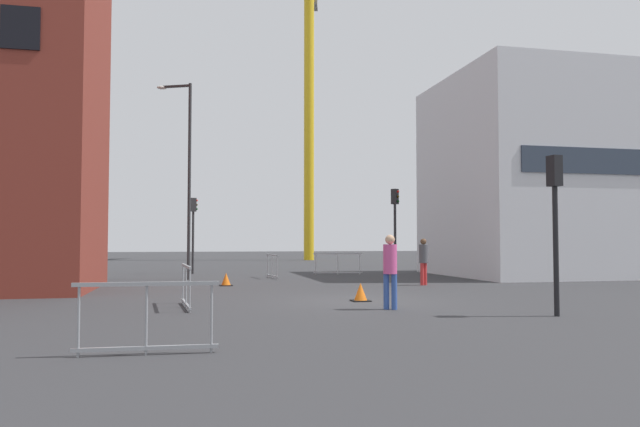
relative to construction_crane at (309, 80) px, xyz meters
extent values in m
plane|color=#333335|center=(-5.70, -35.74, -16.04)|extent=(160.00, 160.00, 0.00)
cube|color=black|center=(-15.35, -33.12, -8.03)|extent=(1.10, 0.06, 1.30)
cube|color=silver|center=(8.15, -25.35, -11.18)|extent=(12.42, 9.07, 9.73)
cube|color=#2D3847|center=(8.15, -29.92, -10.96)|extent=(10.44, 0.08, 1.10)
cylinder|color=gold|center=(0.04, 0.14, -3.82)|extent=(0.90, 0.90, 24.45)
cube|color=slate|center=(1.03, 4.07, 8.81)|extent=(1.61, 2.04, 1.10)
cylinder|color=#2D2D30|center=(-10.40, -25.14, -11.70)|extent=(0.14, 0.14, 8.68)
cube|color=#2D2D30|center=(-11.02, -24.87, -7.46)|extent=(1.28, 0.64, 0.10)
ellipsoid|color=silver|center=(-11.64, -24.59, -7.48)|extent=(0.44, 0.24, 0.16)
cylinder|color=black|center=(-2.31, -40.02, -14.58)|extent=(0.12, 0.12, 2.93)
cube|color=black|center=(-2.31, -40.02, -12.76)|extent=(0.28, 0.31, 0.70)
sphere|color=red|center=(-2.33, -39.85, -12.54)|extent=(0.11, 0.11, 0.11)
sphere|color=#3C2905|center=(-2.33, -39.85, -12.76)|extent=(0.11, 0.11, 0.11)
sphere|color=#07330F|center=(-2.33, -39.85, -12.98)|extent=(0.11, 0.11, 0.11)
cylinder|color=#232326|center=(-1.19, -26.04, -14.36)|extent=(0.12, 0.12, 3.37)
cube|color=#232326|center=(-1.19, -26.04, -12.32)|extent=(0.36, 0.37, 0.70)
sphere|color=red|center=(-1.08, -26.18, -12.10)|extent=(0.11, 0.11, 0.11)
sphere|color=#3C2905|center=(-1.08, -26.18, -12.32)|extent=(0.11, 0.11, 0.11)
sphere|color=#07330F|center=(-1.08, -26.18, -12.54)|extent=(0.11, 0.11, 0.11)
cylinder|color=#2D2D30|center=(-10.18, -20.47, -14.44)|extent=(0.12, 0.12, 3.21)
cube|color=#2D2D30|center=(-10.18, -20.47, -12.48)|extent=(0.33, 0.30, 0.70)
sphere|color=red|center=(-10.01, -20.44, -12.26)|extent=(0.11, 0.11, 0.11)
sphere|color=#3C2905|center=(-10.01, -20.44, -12.48)|extent=(0.11, 0.11, 0.11)
sphere|color=#07330F|center=(-10.01, -20.44, -12.70)|extent=(0.11, 0.11, 0.11)
cylinder|color=#33519E|center=(-5.45, -38.00, -15.60)|extent=(0.14, 0.14, 0.88)
cylinder|color=#33519E|center=(-5.62, -37.90, -15.60)|extent=(0.14, 0.14, 0.88)
cylinder|color=#D14C8C|center=(-5.53, -37.95, -14.80)|extent=(0.34, 0.34, 0.73)
sphere|color=tan|center=(-5.53, -37.95, -14.32)|extent=(0.24, 0.24, 0.24)
cylinder|color=red|center=(-1.69, -30.52, -15.62)|extent=(0.14, 0.14, 0.85)
cylinder|color=red|center=(-1.53, -30.41, -15.62)|extent=(0.14, 0.14, 0.85)
cylinder|color=#4C4C51|center=(-1.61, -30.46, -14.84)|extent=(0.34, 0.34, 0.71)
sphere|color=brown|center=(-1.61, -30.46, -14.37)|extent=(0.23, 0.23, 0.23)
cube|color=gray|center=(-10.47, -36.48, -14.99)|extent=(0.25, 2.38, 0.06)
cube|color=gray|center=(-10.47, -36.48, -15.94)|extent=(0.25, 2.38, 0.06)
cylinder|color=gray|center=(-10.38, -37.55, -15.52)|extent=(0.04, 0.04, 1.05)
cylinder|color=gray|center=(-10.47, -36.48, -15.52)|extent=(0.04, 0.04, 1.05)
cylinder|color=gray|center=(-10.55, -35.41, -15.52)|extent=(0.04, 0.04, 1.05)
cube|color=gray|center=(-6.67, -24.90, -14.99)|extent=(0.28, 1.91, 0.06)
cube|color=gray|center=(-6.67, -24.90, -15.94)|extent=(0.28, 1.91, 0.06)
cylinder|color=gray|center=(-6.57, -25.76, -15.52)|extent=(0.04, 0.04, 1.05)
cylinder|color=gray|center=(-6.67, -24.90, -15.52)|extent=(0.04, 0.04, 1.05)
cylinder|color=gray|center=(-6.77, -24.04, -15.52)|extent=(0.04, 0.04, 1.05)
cube|color=#B2B5BA|center=(-3.01, -22.57, -14.99)|extent=(2.47, 0.42, 0.06)
cube|color=#B2B5BA|center=(-3.01, -22.57, -15.94)|extent=(2.47, 0.42, 0.06)
cylinder|color=#B2B5BA|center=(-4.12, -22.41, -15.52)|extent=(0.04, 0.04, 1.05)
cylinder|color=#B2B5BA|center=(-3.01, -22.57, -15.52)|extent=(0.04, 0.04, 1.05)
cylinder|color=#B2B5BA|center=(-1.91, -22.74, -15.52)|extent=(0.04, 0.04, 1.05)
cube|color=gray|center=(-11.03, -42.82, -14.99)|extent=(2.12, 0.12, 0.06)
cube|color=gray|center=(-11.03, -42.82, -15.94)|extent=(2.12, 0.12, 0.06)
cylinder|color=gray|center=(-11.98, -42.80, -15.52)|extent=(0.04, 0.04, 1.05)
cylinder|color=gray|center=(-11.03, -42.82, -15.52)|extent=(0.04, 0.04, 1.05)
cylinder|color=gray|center=(-10.07, -42.85, -15.52)|extent=(0.04, 0.04, 1.05)
cube|color=black|center=(-9.01, -29.14, -16.03)|extent=(0.48, 0.48, 0.03)
cone|color=orange|center=(-9.01, -29.14, -15.80)|extent=(0.37, 0.37, 0.49)
cube|color=black|center=(-5.68, -35.83, -16.03)|extent=(0.50, 0.50, 0.03)
cone|color=orange|center=(-5.68, -35.83, -15.79)|extent=(0.39, 0.39, 0.51)
camera|label=1|loc=(-10.44, -52.18, -14.35)|focal=33.84mm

